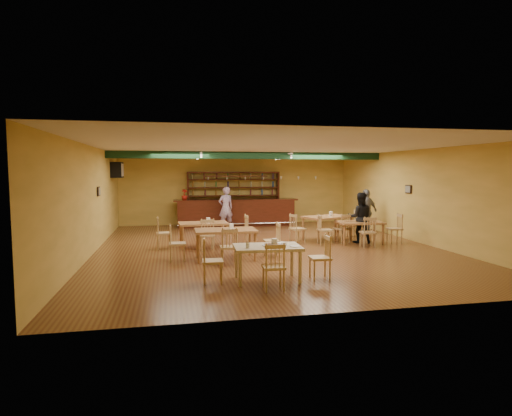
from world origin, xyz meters
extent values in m
plane|color=#5B311A|center=(0.00, 0.00, 0.00)|extent=(12.00, 12.00, 0.00)
cube|color=black|center=(0.00, 2.80, 2.87)|extent=(10.00, 0.30, 0.25)
cube|color=white|center=(-1.80, 3.40, 2.94)|extent=(0.05, 2.50, 0.05)
cube|color=white|center=(1.40, 3.40, 2.94)|extent=(0.05, 2.50, 0.05)
cube|color=white|center=(-4.80, 4.20, 2.35)|extent=(0.34, 0.70, 0.48)
cube|color=black|center=(-4.97, 1.00, 1.70)|extent=(0.04, 0.34, 0.28)
cube|color=black|center=(4.97, 0.50, 1.70)|extent=(0.04, 0.34, 0.28)
cube|color=#38170B|center=(-0.16, 5.15, 0.56)|extent=(5.17, 0.85, 1.13)
cube|color=#38170B|center=(-0.16, 5.78, 1.14)|extent=(4.00, 0.40, 2.28)
imported|color=red|center=(-2.30, 5.15, 1.35)|extent=(0.32, 0.32, 0.44)
cube|color=#A26239|center=(-1.89, 0.55, 0.37)|extent=(1.53, 0.98, 0.74)
cube|color=#A26239|center=(2.31, 1.03, 0.40)|extent=(1.81, 1.42, 0.79)
cube|color=#A26239|center=(-1.46, -1.48, 0.40)|extent=(1.60, 0.98, 0.79)
cube|color=#A26239|center=(3.05, 0.08, 0.35)|extent=(1.48, 0.97, 0.70)
cube|color=tan|center=(-0.88, -3.80, 0.37)|extent=(1.43, 0.96, 0.74)
cylinder|color=silver|center=(-0.78, -3.80, 0.75)|extent=(0.41, 0.41, 0.01)
cylinder|color=#EAE5C6|center=(-1.33, -3.95, 0.80)|extent=(0.08, 0.08, 0.11)
cube|color=white|center=(-0.54, -3.61, 0.76)|extent=(0.25, 0.23, 0.03)
cube|color=silver|center=(-0.64, -3.76, 0.76)|extent=(0.33, 0.23, 0.00)
cylinder|color=white|center=(-0.34, -4.00, 0.75)|extent=(0.23, 0.23, 0.01)
imported|color=#7A4699|center=(-0.71, 4.33, 0.84)|extent=(0.70, 0.55, 1.69)
imported|color=black|center=(3.11, 0.23, 0.81)|extent=(0.94, 0.83, 1.62)
imported|color=slate|center=(4.25, 2.08, 0.82)|extent=(1.04, 0.68, 1.64)
camera|label=1|loc=(-2.85, -12.26, 2.30)|focal=29.47mm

